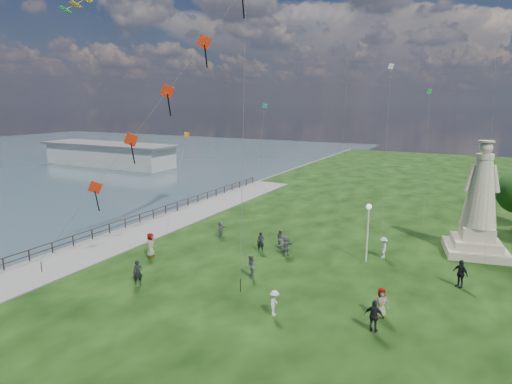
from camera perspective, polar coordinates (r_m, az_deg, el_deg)
The scene contains 18 objects.
waterfront at distance 41.88m, azimuth -16.91°, elevation -5.33°, with size 200.00×200.00×1.51m.
pier_pavilion at distance 90.07m, azimuth -19.02°, elevation 4.80°, with size 30.00×8.00×4.40m.
statue at distance 38.13m, azimuth 27.58°, elevation -2.42°, with size 5.24×5.24×9.10m.
lamppost at distance 33.13m, azimuth 14.74°, elevation -3.70°, with size 0.42×0.42×4.56m.
person_0 at distance 30.01m, azimuth -15.49°, elevation -10.31°, with size 0.62×0.41×1.70m, color black.
person_1 at distance 30.04m, azimuth -0.75°, elevation -9.90°, with size 0.80×0.49×1.64m, color #595960.
person_2 at distance 25.17m, azimuth 2.47°, elevation -14.58°, with size 0.97×0.50×1.51m, color silver.
person_3 at distance 24.32m, azimuth 15.49°, elevation -15.66°, with size 1.05×0.54×1.79m, color black.
person_4 at distance 25.91m, azimuth 16.33°, elevation -13.99°, with size 0.85×0.52×1.74m, color #595960.
person_5 at distance 38.79m, azimuth -4.71°, elevation -4.94°, with size 1.41×0.61×1.52m, color #595960.
person_6 at distance 34.97m, azimuth 0.64°, elevation -6.67°, with size 0.61×0.40×1.67m, color black.
person_7 at distance 35.99m, azimuth 3.32°, elevation -6.22°, with size 0.77×0.48×1.59m, color #595960.
person_8 at distance 35.09m, azimuth 16.61°, elevation -7.12°, with size 1.08×0.56×1.67m, color silver.
person_9 at distance 31.58m, azimuth 25.59°, elevation -9.77°, with size 1.10×0.57×1.88m, color black.
person_10 at distance 34.90m, azimuth -13.88°, elevation -6.86°, with size 0.94×0.58×1.92m, color #595960.
person_11 at distance 34.14m, azimuth 4.01°, elevation -7.18°, with size 1.54×0.66×1.66m, color #595960.
red_kite_train at distance 30.88m, azimuth -12.18°, elevation 12.13°, with size 11.84×9.35×19.81m.
small_kites at distance 43.02m, azimuth 12.78°, elevation 14.56°, with size 27.96×19.92×32.42m.
Camera 1 is at (13.33, -19.17, 11.98)m, focal length 30.00 mm.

